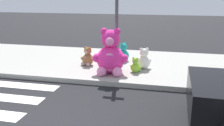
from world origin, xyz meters
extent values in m
cube|color=#9E9B93|center=(0.00, 5.20, 0.07)|extent=(28.00, 4.40, 0.15)
cube|color=white|center=(-1.94, 2.50, 0.00)|extent=(3.20, 0.45, 0.00)
cylinder|color=#4C4C51|center=(1.00, 4.40, 1.75)|extent=(0.11, 0.11, 3.20)
sphere|color=#F22D93|center=(0.92, 3.85, 0.59)|extent=(0.89, 0.89, 0.89)
ellipsoid|color=pink|center=(0.96, 3.53, 0.59)|extent=(0.51, 0.26, 0.58)
sphere|color=#F22D93|center=(0.92, 3.85, 1.26)|extent=(0.58, 0.58, 0.58)
sphere|color=pink|center=(0.95, 3.60, 1.22)|extent=(0.27, 0.27, 0.27)
sphere|color=#F22D93|center=(1.12, 3.88, 1.49)|extent=(0.22, 0.22, 0.22)
sphere|color=#F22D93|center=(1.35, 3.80, 0.66)|extent=(0.28, 0.28, 0.28)
sphere|color=pink|center=(1.21, 3.51, 0.30)|extent=(0.31, 0.31, 0.31)
sphere|color=#F22D93|center=(0.72, 3.82, 1.49)|extent=(0.22, 0.22, 0.22)
sphere|color=#F22D93|center=(0.52, 3.68, 0.66)|extent=(0.28, 0.28, 0.28)
sphere|color=pink|center=(0.73, 3.44, 0.30)|extent=(0.31, 0.31, 0.31)
sphere|color=olive|center=(-0.08, 4.57, 0.35)|extent=(0.41, 0.41, 0.41)
ellipsoid|color=tan|center=(-0.12, 4.43, 0.35)|extent=(0.24, 0.14, 0.27)
sphere|color=olive|center=(-0.08, 4.57, 0.66)|extent=(0.27, 0.27, 0.27)
sphere|color=tan|center=(-0.11, 4.46, 0.64)|extent=(0.12, 0.12, 0.12)
sphere|color=olive|center=(0.01, 4.55, 0.77)|extent=(0.10, 0.10, 0.10)
sphere|color=olive|center=(0.09, 4.48, 0.39)|extent=(0.13, 0.13, 0.13)
sphere|color=tan|center=(-0.02, 4.38, 0.22)|extent=(0.14, 0.14, 0.14)
sphere|color=olive|center=(-0.17, 4.60, 0.77)|extent=(0.10, 0.10, 0.10)
sphere|color=olive|center=(-0.28, 4.57, 0.39)|extent=(0.13, 0.13, 0.13)
sphere|color=tan|center=(-0.23, 4.43, 0.22)|extent=(0.14, 0.14, 0.14)
sphere|color=#B28CD8|center=(0.61, 4.92, 0.31)|extent=(0.31, 0.31, 0.31)
ellipsoid|color=silver|center=(0.53, 4.84, 0.31)|extent=(0.18, 0.16, 0.20)
sphere|color=#B28CD8|center=(0.61, 4.92, 0.54)|extent=(0.21, 0.21, 0.21)
sphere|color=silver|center=(0.55, 4.86, 0.53)|extent=(0.09, 0.09, 0.09)
sphere|color=#B28CD8|center=(0.66, 4.88, 0.62)|extent=(0.08, 0.08, 0.08)
sphere|color=#B28CD8|center=(0.70, 4.80, 0.33)|extent=(0.10, 0.10, 0.10)
sphere|color=silver|center=(0.59, 4.77, 0.20)|extent=(0.11, 0.11, 0.11)
sphere|color=#B28CD8|center=(0.55, 4.97, 0.62)|extent=(0.08, 0.08, 0.08)
sphere|color=#B28CD8|center=(0.47, 4.99, 0.33)|extent=(0.10, 0.10, 0.10)
sphere|color=silver|center=(0.46, 4.88, 0.20)|extent=(0.11, 0.11, 0.11)
sphere|color=#8CD133|center=(1.69, 4.08, 0.30)|extent=(0.31, 0.31, 0.31)
ellipsoid|color=#B8DE87|center=(1.72, 4.19, 0.30)|extent=(0.18, 0.11, 0.20)
sphere|color=#8CD133|center=(1.69, 4.08, 0.53)|extent=(0.20, 0.20, 0.20)
sphere|color=#B8DE87|center=(1.71, 4.17, 0.52)|extent=(0.09, 0.09, 0.09)
sphere|color=#8CD133|center=(1.62, 4.11, 0.61)|extent=(0.08, 0.08, 0.08)
sphere|color=#8CD133|center=(1.56, 4.16, 0.33)|extent=(0.10, 0.10, 0.10)
sphere|color=#B8DE87|center=(1.65, 4.23, 0.20)|extent=(0.11, 0.11, 0.11)
sphere|color=#8CD133|center=(1.75, 4.06, 0.61)|extent=(0.08, 0.08, 0.08)
sphere|color=#8CD133|center=(1.84, 4.08, 0.33)|extent=(0.10, 0.10, 0.10)
sphere|color=#B8DE87|center=(1.81, 4.18, 0.20)|extent=(0.11, 0.11, 0.11)
sphere|color=white|center=(1.91, 4.57, 0.37)|extent=(0.45, 0.45, 0.45)
ellipsoid|color=white|center=(1.85, 4.71, 0.37)|extent=(0.26, 0.19, 0.29)
sphere|color=white|center=(1.91, 4.57, 0.70)|extent=(0.29, 0.29, 0.29)
sphere|color=white|center=(1.86, 4.68, 0.69)|extent=(0.13, 0.13, 0.13)
sphere|color=white|center=(1.82, 4.53, 0.82)|extent=(0.11, 0.11, 0.11)
sphere|color=white|center=(1.69, 4.53, 0.41)|extent=(0.14, 0.14, 0.14)
sphere|color=white|center=(1.72, 4.69, 0.23)|extent=(0.15, 0.15, 0.15)
sphere|color=white|center=(2.00, 4.61, 0.82)|extent=(0.11, 0.11, 0.11)
sphere|color=white|center=(2.08, 4.70, 0.41)|extent=(0.14, 0.14, 0.14)
sphere|color=white|center=(1.95, 4.79, 0.23)|extent=(0.15, 0.15, 0.15)
sphere|color=teal|center=(1.05, 5.44, 0.36)|extent=(0.43, 0.43, 0.43)
ellipsoid|color=#7BBFBC|center=(0.91, 5.50, 0.36)|extent=(0.19, 0.25, 0.28)
sphere|color=teal|center=(1.05, 5.44, 0.68)|extent=(0.28, 0.28, 0.28)
sphere|color=#7BBFBC|center=(0.94, 5.49, 0.66)|extent=(0.13, 0.13, 0.13)
sphere|color=teal|center=(1.00, 5.35, 0.79)|extent=(0.11, 0.11, 0.11)
sphere|color=teal|center=(0.91, 5.28, 0.39)|extent=(0.13, 0.13, 0.13)
sphere|color=#7BBFBC|center=(0.83, 5.41, 0.22)|extent=(0.15, 0.15, 0.15)
sphere|color=teal|center=(1.09, 5.53, 0.79)|extent=(0.11, 0.11, 0.11)
sphere|color=teal|center=(1.09, 5.64, 0.39)|extent=(0.13, 0.13, 0.13)
sphere|color=#7BBFBC|center=(0.94, 5.62, 0.22)|extent=(0.15, 0.15, 0.15)
cylinder|color=black|center=(3.92, 2.22, 0.32)|extent=(0.64, 0.23, 0.64)
camera|label=1|loc=(2.70, -3.71, 2.61)|focal=40.35mm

